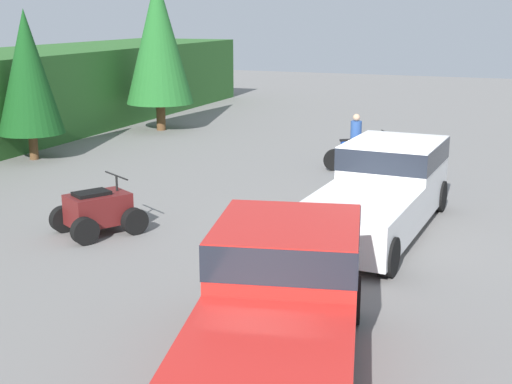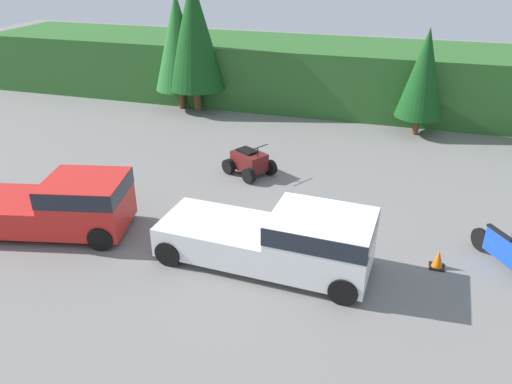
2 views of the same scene
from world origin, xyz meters
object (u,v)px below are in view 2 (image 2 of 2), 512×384
Objects in this scene: pickup_truck_red at (60,204)px; traffic_cone at (438,260)px; pickup_truck_second at (285,238)px; quad_atv at (249,162)px; dirt_bike at (502,250)px.

pickup_truck_red is 10.08× the size of traffic_cone.
pickup_truck_red is 7.14m from pickup_truck_second.
pickup_truck_second is 6.43m from quad_atv.
traffic_cone is at bearing -6.05° from pickup_truck_red.
pickup_truck_second is (7.14, 0.06, 0.00)m from pickup_truck_red.
dirt_bike reaches higher than traffic_cone.
pickup_truck_red is 2.73× the size of dirt_bike.
pickup_truck_red is 13.08m from dirt_bike.
dirt_bike is 9.46m from quad_atv.
traffic_cone is at bearing 20.11° from pickup_truck_second.
pickup_truck_second reaches higher than dirt_bike.
pickup_truck_second reaches higher than traffic_cone.
traffic_cone is (6.96, -4.50, -0.24)m from quad_atv.
pickup_truck_red is at bearing -95.97° from quad_atv.
dirt_bike is (12.93, 1.92, -0.46)m from pickup_truck_red.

